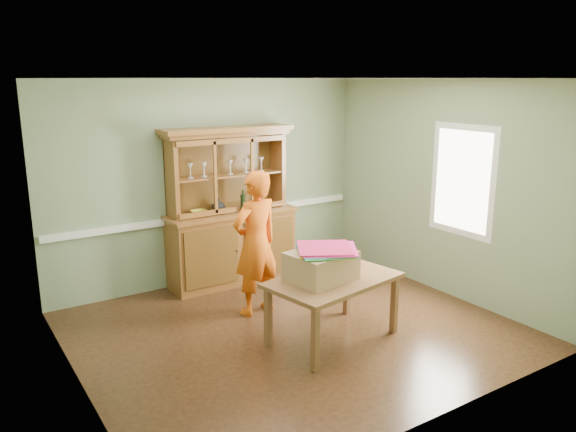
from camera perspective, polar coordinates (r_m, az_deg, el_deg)
floor at (r=6.32m, az=0.66°, el=-11.49°), size 4.50×4.50×0.00m
ceiling at (r=5.71m, az=0.73°, el=13.81°), size 4.50×4.50×0.00m
wall_back at (r=7.58m, az=-7.75°, el=3.42°), size 4.50×0.00×4.50m
wall_left at (r=5.02m, az=-21.21°, el=-2.74°), size 0.00×4.00×4.00m
wall_right at (r=7.33m, az=15.49°, el=2.70°), size 0.00×4.00×4.00m
wall_front at (r=4.41m, az=15.32°, el=-4.51°), size 4.50×0.00×4.50m
chair_rail at (r=7.65m, az=-7.56°, el=0.08°), size 4.41×0.05×0.08m
framed_map at (r=5.26m, az=-21.88°, el=0.18°), size 0.03×0.60×0.46m
window_panel at (r=7.10m, az=17.26°, el=3.46°), size 0.03×0.96×1.36m
china_hutch at (r=7.57m, az=-5.86°, el=-1.31°), size 1.78×0.59×2.09m
dining_table at (r=5.90m, az=4.64°, el=-7.05°), size 1.49×1.04×0.68m
cardboard_box at (r=5.77m, az=3.37°, el=-5.09°), size 0.71×0.60×0.30m
kite_stack at (r=5.71m, az=4.01°, el=-3.45°), size 0.73×0.73×0.05m
person at (r=6.49m, az=-3.30°, el=-2.78°), size 0.68×0.50×1.70m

